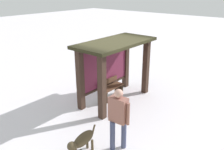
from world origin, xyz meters
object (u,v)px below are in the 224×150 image
(bench_left_inside, at_px, (111,90))
(person_walking, at_px, (118,115))
(bus_shelter, at_px, (113,59))
(dog, at_px, (82,141))

(bench_left_inside, distance_m, person_walking, 3.19)
(bus_shelter, xyz_separation_m, person_walking, (-2.26, -2.04, -0.61))
(person_walking, relative_size, dog, 1.64)
(person_walking, bearing_deg, bus_shelter, 42.13)
(bench_left_inside, distance_m, dog, 3.49)
(bench_left_inside, bearing_deg, person_walking, -136.44)
(bus_shelter, height_order, bench_left_inside, bus_shelter)
(person_walking, distance_m, dog, 1.15)
(bus_shelter, bearing_deg, person_walking, -137.87)
(bus_shelter, distance_m, person_walking, 3.11)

